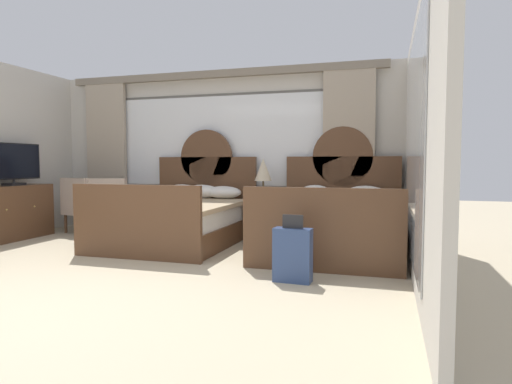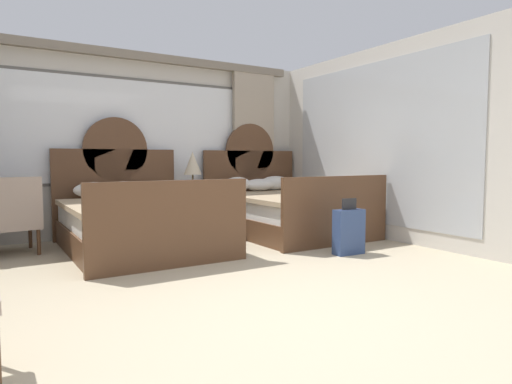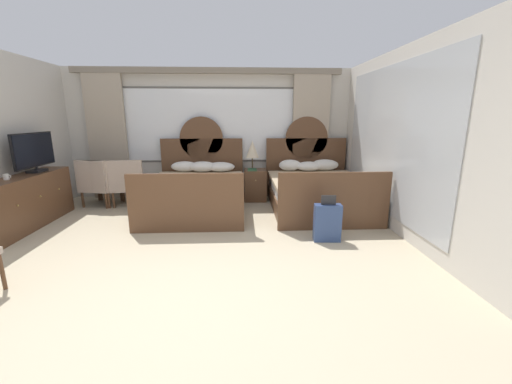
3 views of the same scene
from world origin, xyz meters
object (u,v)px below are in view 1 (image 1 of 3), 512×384
Objects in this scene: tv_flatscreen at (13,163)px; suitcase_on_floor at (293,255)px; bed_near_window at (179,218)px; armchair_by_window_centre at (84,205)px; armchair_by_window_left at (114,206)px; table_lamp_on_nightstand at (263,170)px; book_on_nightstand at (260,196)px; armchair_by_window_right at (85,205)px; bed_near_mirror at (334,225)px; nightstand_between_beds at (266,218)px.

tv_flatscreen is 1.53× the size of suitcase_on_floor.
armchair_by_window_centre is at bearing 168.09° from bed_near_window.
bed_near_window reaches higher than armchair_by_window_centre.
armchair_by_window_left and armchair_by_window_centre have the same top height.
bed_near_window is 3.82× the size of table_lamp_on_nightstand.
armchair_by_window_left is at bearing -175.82° from book_on_nightstand.
table_lamp_on_nightstand is at bearing 7.67° from armchair_by_window_left.
book_on_nightstand is 3.76m from tv_flatscreen.
bed_near_mirror is at bearing -5.62° from armchair_by_window_right.
bed_near_window is at bearing -150.76° from book_on_nightstand.
armchair_by_window_right is at bearing 179.94° from armchair_by_window_left.
armchair_by_window_centre reaches higher than suitcase_on_floor.
bed_near_mirror is 4.86m from tv_flatscreen.
tv_flatscreen reaches higher than armchair_by_window_left.
tv_flatscreen is 1.10× the size of armchair_by_window_right.
bed_near_mirror is 1.62m from suitcase_on_floor.
table_lamp_on_nightstand is 3.79m from tv_flatscreen.
bed_near_window reaches higher than table_lamp_on_nightstand.
bed_near_mirror reaches higher than book_on_nightstand.
suitcase_on_floor is (0.91, -2.29, -0.05)m from nightstand_between_beds.
tv_flatscreen is at bearing -163.92° from book_on_nightstand.
nightstand_between_beds is at bearing 148.80° from bed_near_mirror.
table_lamp_on_nightstand is 0.64× the size of armchair_by_window_right.
suitcase_on_floor is (-0.21, -1.61, -0.09)m from bed_near_mirror.
table_lamp_on_nightstand is (1.06, 0.74, 0.70)m from bed_near_window.
book_on_nightstand is at bearing 113.89° from suitcase_on_floor.
table_lamp_on_nightstand reaches higher than armchair_by_window_right.
bed_near_window is 2.00m from armchair_by_window_centre.
bed_near_mirror is 3.47× the size of nightstand_between_beds.
table_lamp_on_nightstand is at bearing 18.23° from tv_flatscreen.
armchair_by_window_left is (-3.62, 0.41, 0.11)m from bed_near_mirror.
bed_near_mirror is 4.21m from armchair_by_window_centre.
bed_near_mirror is at bearing -31.20° from nightstand_between_beds.
nightstand_between_beds is at bearing 111.60° from suitcase_on_floor.
tv_flatscreen is 1.59m from armchair_by_window_left.
armchair_by_window_left is at bearing 163.48° from bed_near_window.
armchair_by_window_left is 0.56m from armchair_by_window_right.
armchair_by_window_right is at bearing 55.39° from tv_flatscreen.
armchair_by_window_centre is (-1.96, 0.41, 0.11)m from bed_near_window.
tv_flatscreen reaches higher than suitcase_on_floor.
book_on_nightstand is at bearing 16.08° from tv_flatscreen.
armchair_by_window_left is at bearing -0.28° from armchair_by_window_centre.
nightstand_between_beds is at bearing 4.99° from armchair_by_window_right.
armchair_by_window_left and armchair_by_window_right have the same top height.
armchair_by_window_left is 3.96m from suitcase_on_floor.
armchair_by_window_right is 1.39× the size of suitcase_on_floor.
bed_near_mirror is at bearing 5.33° from tv_flatscreen.
nightstand_between_beds is 2.52m from armchair_by_window_left.
suitcase_on_floor is at bearing -14.31° from tv_flatscreen.
armchair_by_window_centre is (-3.01, -0.17, -0.19)m from book_on_nightstand.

